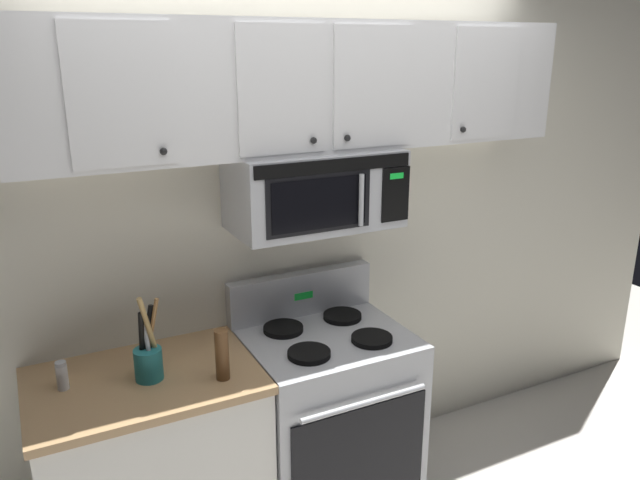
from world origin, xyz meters
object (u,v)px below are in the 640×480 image
Objects in this scene: stove_range at (326,416)px; over_range_microwave at (315,189)px; pepper_mill at (222,355)px; utensil_crock_teal at (148,357)px; salt_shaker at (62,376)px.

over_range_microwave is at bearing 90.14° from stove_range.
over_range_microwave reaches higher than pepper_mill.
pepper_mill is (-0.55, -0.27, -0.57)m from over_range_microwave.
over_range_microwave reaches higher than stove_range.
utensil_crock_teal is 0.30m from pepper_mill.
over_range_microwave is (-0.00, 0.12, 1.11)m from stove_range.
salt_shaker is (-0.32, 0.07, -0.04)m from utensil_crock_teal.
stove_range is 1.47× the size of over_range_microwave.
pepper_mill reaches higher than salt_shaker.
pepper_mill is at bearing -153.75° from over_range_microwave.
utensil_crock_teal reaches higher than stove_range.
pepper_mill is at bearing -26.77° from utensil_crock_teal.
over_range_microwave reaches higher than utensil_crock_teal.
utensil_crock_teal is (-0.82, -0.14, -0.58)m from over_range_microwave.
utensil_crock_teal is at bearing -178.39° from stove_range.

